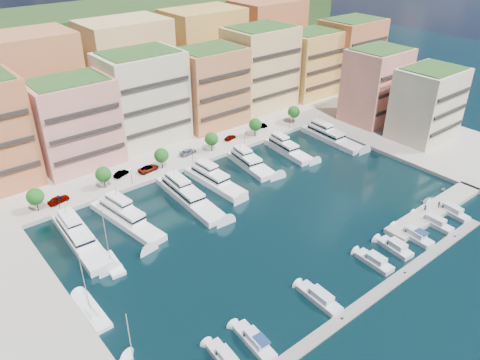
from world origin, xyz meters
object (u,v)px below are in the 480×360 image
(lamppost_1, at_px, (131,174))
(yacht_1, at_px, (125,218))
(lamppost_4, at_px, (290,120))
(yacht_6, at_px, (329,136))
(cruiser_9, at_px, (450,211))
(tender_1, at_px, (414,210))
(yacht_0, at_px, (79,236))
(car_4, at_px, (230,137))
(cruiser_1, at_px, (255,342))
(sailboat_1, at_px, (92,312))
(yacht_4, at_px, (250,163))
(car_3, at_px, (188,152))
(tree_5, at_px, (294,112))
(cruiser_6, at_px, (395,248))
(person_0, at_px, (425,208))
(lamppost_0, at_px, (58,198))
(tender_3, at_px, (443,189))
(tree_4, at_px, (255,125))
(lamppost_2, at_px, (192,153))
(car_2, at_px, (148,168))
(sailboat_2, at_px, (112,265))
(cruiser_0, at_px, (226,360))
(tree_2, at_px, (161,155))
(car_0, at_px, (58,199))
(yacht_3, at_px, (213,179))
(person_1, at_px, (439,205))
(cruiser_3, at_px, (320,298))
(tree_1, at_px, (103,174))
(cruiser_7, at_px, (414,235))
(cruiser_5, at_px, (375,262))
(tree_0, at_px, (35,197))
(tender_2, at_px, (429,200))
(car_1, at_px, (121,174))
(tree_3, at_px, (212,139))
(yacht_5, at_px, (286,148))
(car_5, at_px, (259,126))

(lamppost_1, xyz_separation_m, yacht_1, (-8.48, -12.49, -2.73))
(lamppost_4, relative_size, yacht_6, 0.19)
(cruiser_9, height_order, tender_1, cruiser_9)
(yacht_0, xyz_separation_m, car_4, (53.74, 17.90, 0.49))
(lamppost_1, distance_m, cruiser_1, 56.55)
(sailboat_1, bearing_deg, yacht_4, 23.17)
(yacht_1, xyz_separation_m, car_3, (28.22, 17.36, 0.67))
(tree_5, xyz_separation_m, cruiser_6, (-29.15, -58.08, -4.20))
(yacht_6, distance_m, person_0, 42.78)
(lamppost_0, xyz_separation_m, person_0, (62.68, -52.39, -2.00))
(cruiser_9, bearing_deg, sailboat_1, 163.50)
(tender_3, bearing_deg, cruiser_1, 106.30)
(tree_4, height_order, lamppost_2, tree_4)
(cruiser_6, height_order, cruiser_9, same)
(lamppost_0, height_order, car_2, lamppost_0)
(cruiser_9, xyz_separation_m, tender_3, (8.05, 6.38, -0.13))
(tree_5, height_order, yacht_4, tree_5)
(yacht_4, bearing_deg, sailboat_2, -162.90)
(car_2, bearing_deg, yacht_6, -113.45)
(tender_3, bearing_deg, tree_4, 27.90)
(cruiser_0, bearing_deg, tender_3, 5.06)
(tree_2, distance_m, lamppost_4, 44.07)
(car_0, bearing_deg, lamppost_0, 154.36)
(yacht_3, bearing_deg, person_1, -53.25)
(cruiser_9, height_order, car_4, car_4)
(yacht_0, bearing_deg, cruiser_3, -59.41)
(tree_1, relative_size, cruiser_7, 0.65)
(lamppost_2, relative_size, cruiser_5, 0.54)
(lamppost_0, bearing_deg, tree_5, 1.73)
(sailboat_1, xyz_separation_m, car_0, (8.28, 36.33, 1.54))
(cruiser_0, bearing_deg, tree_0, 97.78)
(yacht_3, bearing_deg, cruiser_7, -67.17)
(yacht_4, bearing_deg, tender_3, -54.16)
(cruiser_3, xyz_separation_m, car_2, (-0.06, 59.04, 1.22))
(tree_4, bearing_deg, cruiser_1, -130.99)
(tree_5, distance_m, cruiser_6, 65.12)
(tree_4, relative_size, tender_2, 1.37)
(tree_0, xyz_separation_m, car_1, (21.73, 2.96, -3.04))
(cruiser_6, distance_m, cruiser_7, 6.47)
(cruiser_9, relative_size, sailboat_1, 0.69)
(yacht_0, xyz_separation_m, car_1, (18.70, 18.04, 0.49))
(tree_3, height_order, tender_1, tree_3)
(yacht_4, xyz_separation_m, yacht_5, (13.62, -0.06, 0.12))
(yacht_0, relative_size, car_0, 4.70)
(lamppost_4, height_order, sailboat_2, sailboat_2)
(cruiser_3, relative_size, car_2, 1.64)
(tender_1, xyz_separation_m, car_4, (-9.28, 55.33, 1.32))
(tree_3, height_order, cruiser_5, tree_3)
(car_5, xyz_separation_m, person_1, (1.26, -59.66, -0.01))
(sailboat_2, height_order, tender_2, sailboat_2)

